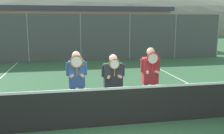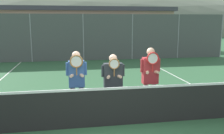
# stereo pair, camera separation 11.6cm
# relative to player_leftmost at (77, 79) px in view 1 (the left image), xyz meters

# --- Properties ---
(ground_plane) EXTENTS (120.00, 120.00, 0.00)m
(ground_plane) POSITION_rel_player_leftmost_xyz_m (0.76, -0.66, -1.06)
(ground_plane) COLOR #2D5B38
(hill_distant) EXTENTS (110.98, 61.66, 21.58)m
(hill_distant) POSITION_rel_player_leftmost_xyz_m (0.76, 58.23, -1.06)
(hill_distant) COLOR slate
(hill_distant) RESTS_ON ground_plane
(clubhouse_building) EXTENTS (18.33, 5.50, 3.79)m
(clubhouse_building) POSITION_rel_player_leftmost_xyz_m (0.24, 17.60, 0.86)
(clubhouse_building) COLOR tan
(clubhouse_building) RESTS_ON ground_plane
(fence_back) EXTENTS (19.71, 0.06, 3.01)m
(fence_back) POSITION_rel_player_leftmost_xyz_m (0.76, 9.94, 0.44)
(fence_back) COLOR gray
(fence_back) RESTS_ON ground_plane
(tennis_net) EXTENTS (10.65, 0.09, 1.08)m
(tennis_net) POSITION_rel_player_leftmost_xyz_m (0.76, -0.66, -0.56)
(tennis_net) COLOR gray
(tennis_net) RESTS_ON ground_plane
(court_line_right_sideline) EXTENTS (0.05, 16.00, 0.01)m
(court_line_right_sideline) POSITION_rel_player_leftmost_xyz_m (4.72, 2.34, -1.06)
(court_line_right_sideline) COLOR white
(court_line_right_sideline) RESTS_ON ground_plane
(player_leftmost) EXTENTS (0.54, 0.34, 1.80)m
(player_leftmost) POSITION_rel_player_leftmost_xyz_m (0.00, 0.00, 0.00)
(player_leftmost) COLOR #56565B
(player_leftmost) RESTS_ON ground_plane
(player_center_left) EXTENTS (0.63, 0.34, 1.70)m
(player_center_left) POSITION_rel_player_leftmost_xyz_m (0.96, -0.01, -0.05)
(player_center_left) COLOR #232838
(player_center_left) RESTS_ON ground_plane
(player_center_right) EXTENTS (0.55, 0.34, 1.86)m
(player_center_right) POSITION_rel_player_leftmost_xyz_m (1.96, -0.12, 0.04)
(player_center_right) COLOR white
(player_center_right) RESTS_ON ground_plane
(car_left_of_center) EXTENTS (4.65, 2.01, 1.80)m
(car_left_of_center) POSITION_rel_player_leftmost_xyz_m (-0.85, 13.16, -0.14)
(car_left_of_center) COLOR slate
(car_left_of_center) RESTS_ON ground_plane
(car_center) EXTENTS (4.21, 2.09, 1.78)m
(car_center) POSITION_rel_player_leftmost_xyz_m (4.33, 12.98, -0.15)
(car_center) COLOR navy
(car_center) RESTS_ON ground_plane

